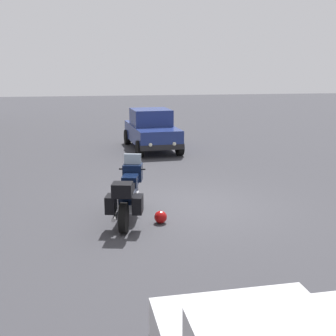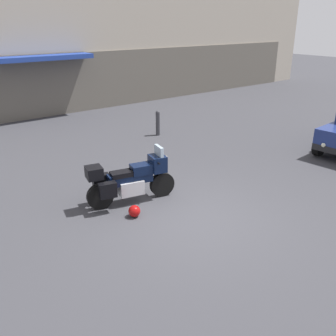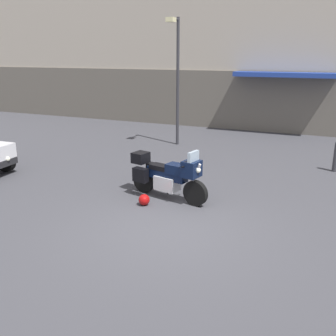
% 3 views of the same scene
% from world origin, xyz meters
% --- Properties ---
extents(ground_plane, '(80.00, 80.00, 0.00)m').
position_xyz_m(ground_plane, '(0.00, 0.00, 0.00)').
color(ground_plane, '#38383D').
extents(motorcycle, '(2.24, 1.00, 1.36)m').
position_xyz_m(motorcycle, '(-0.72, 1.60, 0.62)').
color(motorcycle, black).
rests_on(motorcycle, ground).
extents(helmet, '(0.28, 0.28, 0.28)m').
position_xyz_m(helmet, '(-1.04, 0.94, 0.14)').
color(helmet, '#990C0C').
rests_on(helmet, ground).
extents(bollard_curbside, '(0.16, 0.16, 0.98)m').
position_xyz_m(bollard_curbside, '(3.24, 5.84, 0.52)').
color(bollard_curbside, '#333338').
rests_on(bollard_curbside, ground).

